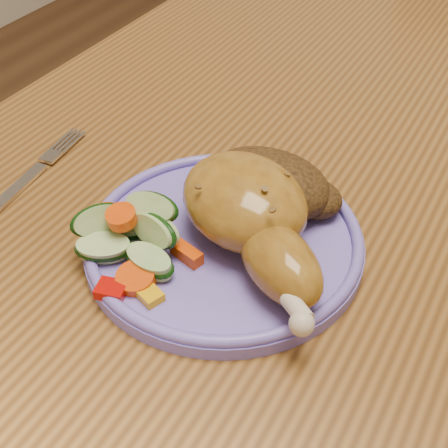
# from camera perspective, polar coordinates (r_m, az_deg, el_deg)

# --- Properties ---
(dining_table) EXTENTS (0.90, 1.40, 0.75)m
(dining_table) POSITION_cam_1_polar(r_m,az_deg,el_deg) (0.67, 14.10, -2.96)
(dining_table) COLOR brown
(dining_table) RESTS_ON ground
(plate) EXTENTS (0.24, 0.24, 0.01)m
(plate) POSITION_cam_1_polar(r_m,az_deg,el_deg) (0.53, -0.00, -1.70)
(plate) COLOR #7061CD
(plate) RESTS_ON dining_table
(plate_rim) EXTENTS (0.23, 0.23, 0.01)m
(plate_rim) POSITION_cam_1_polar(r_m,az_deg,el_deg) (0.52, -0.00, -0.82)
(plate_rim) COLOR #7061CD
(plate_rim) RESTS_ON plate
(chicken_leg) EXTENTS (0.18, 0.17, 0.06)m
(chicken_leg) POSITION_cam_1_polar(r_m,az_deg,el_deg) (0.50, 2.62, 0.84)
(chicken_leg) COLOR #A06F21
(chicken_leg) RESTS_ON plate
(rice_pilaf) EXTENTS (0.12, 0.08, 0.05)m
(rice_pilaf) POSITION_cam_1_polar(r_m,az_deg,el_deg) (0.55, 4.29, 3.54)
(rice_pilaf) COLOR #452C11
(rice_pilaf) RESTS_ON plate
(vegetable_pile) EXTENTS (0.12, 0.11, 0.05)m
(vegetable_pile) POSITION_cam_1_polar(r_m,az_deg,el_deg) (0.51, -8.60, -1.03)
(vegetable_pile) COLOR #A50A05
(vegetable_pile) RESTS_ON plate
(fork) EXTENTS (0.03, 0.16, 0.00)m
(fork) POSITION_cam_1_polar(r_m,az_deg,el_deg) (0.63, -17.80, 3.74)
(fork) COLOR silver
(fork) RESTS_ON dining_table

